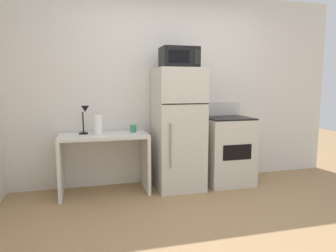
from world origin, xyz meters
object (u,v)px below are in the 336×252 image
object	(u,v)px
coffee_mug	(133,128)
desk	(104,152)
paper_towel_roll	(98,125)
microwave	(179,58)
oven_range	(227,150)
desk_lamp	(85,115)
refrigerator	(178,129)

from	to	relation	value
coffee_mug	desk	bearing A→B (deg)	-169.13
paper_towel_roll	microwave	world-z (taller)	microwave
paper_towel_roll	oven_range	xyz separation A→B (m)	(1.73, -0.01, -0.40)
desk	desk_lamp	size ratio (longest dim) A/B	3.09
desk	desk_lamp	world-z (taller)	desk_lamp
paper_towel_roll	coffee_mug	bearing A→B (deg)	11.11
refrigerator	coffee_mug	bearing A→B (deg)	169.05
desk	desk_lamp	distance (m)	0.52
coffee_mug	oven_range	bearing A→B (deg)	-4.49
microwave	oven_range	bearing A→B (deg)	2.56
desk	oven_range	distance (m)	1.67
desk_lamp	oven_range	size ratio (longest dim) A/B	0.32
refrigerator	oven_range	xyz separation A→B (m)	(0.71, 0.01, -0.32)
paper_towel_roll	coffee_mug	size ratio (longest dim) A/B	2.53
oven_range	refrigerator	bearing A→B (deg)	-179.15
desk_lamp	desk	bearing A→B (deg)	-15.03
coffee_mug	paper_towel_roll	bearing A→B (deg)	-168.89
desk_lamp	microwave	size ratio (longest dim) A/B	0.77
desk_lamp	refrigerator	world-z (taller)	refrigerator
desk	oven_range	size ratio (longest dim) A/B	0.99
microwave	oven_range	world-z (taller)	microwave
microwave	oven_range	distance (m)	1.42
refrigerator	desk_lamp	bearing A→B (deg)	175.29
desk_lamp	paper_towel_roll	size ratio (longest dim) A/B	1.47
desk_lamp	coffee_mug	world-z (taller)	desk_lamp
paper_towel_roll	oven_range	distance (m)	1.78
desk	microwave	distance (m)	1.52
refrigerator	oven_range	size ratio (longest dim) A/B	1.43
oven_range	desk	bearing A→B (deg)	179.05
desk	refrigerator	size ratio (longest dim) A/B	0.69
desk_lamp	refrigerator	distance (m)	1.20
desk_lamp	microwave	distance (m)	1.38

